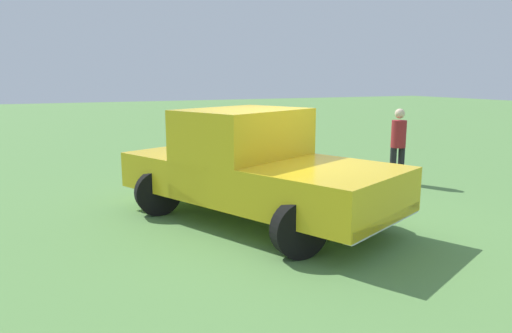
{
  "coord_description": "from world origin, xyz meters",
  "views": [
    {
      "loc": [
        3.46,
        6.57,
        2.3
      ],
      "look_at": [
        0.36,
        -0.15,
        0.9
      ],
      "focal_mm": 33.09,
      "sensor_mm": 36.0,
      "label": 1
    }
  ],
  "objects": [
    {
      "name": "pickup_truck",
      "position": [
        0.41,
        -0.25,
        0.93
      ],
      "size": [
        3.66,
        5.01,
        1.8
      ],
      "rotation": [
        0.0,
        0.0,
        1.99
      ],
      "color": "black",
      "rests_on": "ground_plane"
    },
    {
      "name": "ground_plane",
      "position": [
        0.0,
        0.0,
        0.0
      ],
      "size": [
        80.0,
        80.0,
        0.0
      ],
      "primitive_type": "plane",
      "color": "#5B8C47"
    },
    {
      "name": "person_bystander",
      "position": [
        -3.66,
        -1.41,
        0.92
      ],
      "size": [
        0.37,
        0.37,
        1.64
      ],
      "rotation": [
        0.0,
        0.0,
        4.53
      ],
      "color": "black",
      "rests_on": "ground_plane"
    }
  ]
}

